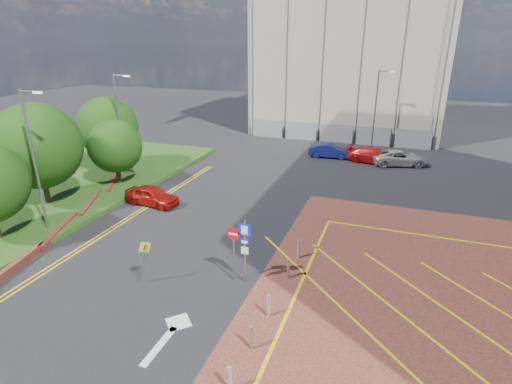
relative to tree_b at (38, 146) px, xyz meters
The scene contains 18 objects.
ground 16.83m from the tree_b, 17.88° to the right, with size 140.00×140.00×0.00m, color black.
grass_bed 4.89m from the tree_b, 158.20° to the left, with size 14.00×32.00×0.30m, color #284716.
retaining_wall 6.24m from the tree_b, 39.04° to the right, with size 6.06×20.33×0.40m.
tree_b is the anchor object (origin of this frame).
tree_c 5.49m from the tree_b, 68.20° to the left, with size 4.00×4.00×4.90m.
tree_d 8.07m from the tree_b, 97.13° to the left, with size 5.00×5.00×6.08m.
lamp_left_near 4.32m from the tree_b, 44.25° to the right, with size 1.53×0.16×8.00m.
lamp_left_far 7.10m from the tree_b, 81.23° to the left, with size 1.53×0.16×8.00m.
lamp_back 30.21m from the tree_b, 49.59° to the left, with size 1.53×0.16×8.00m.
sign_cluster 16.46m from the tree_b, 14.26° to the right, with size 1.17×0.12×3.20m.
warning_sign 13.39m from the tree_b, 26.15° to the right, with size 0.82×0.43×2.24m.
bollard_row 19.38m from the tree_b, 20.53° to the right, with size 0.14×11.14×0.90m.
construction_building 38.87m from the tree_b, 66.11° to the left, with size 21.20×19.20×22.00m, color #B5AD94.
construction_fence 30.13m from the tree_b, 56.58° to the left, with size 21.60×0.06×2.00m, color gray.
car_red_left 7.89m from the tree_b, 22.40° to the left, with size 1.57×3.90×1.33m, color #A7130E.
car_blue_back 24.86m from the tree_b, 49.56° to the left, with size 1.42×4.07×1.34m, color navy.
car_red_back 27.38m from the tree_b, 42.50° to the left, with size 1.95×4.80×1.39m, color red.
car_silver_back 29.12m from the tree_b, 39.35° to the left, with size 2.27×4.91×1.37m, color silver.
Camera 1 is at (6.42, -13.93, 10.66)m, focal length 28.00 mm.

